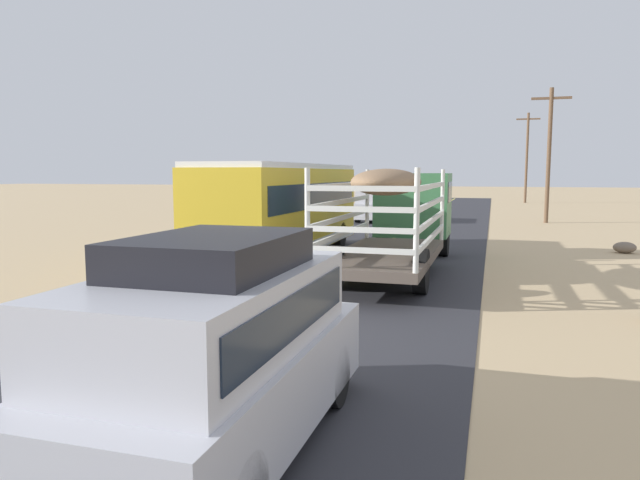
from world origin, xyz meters
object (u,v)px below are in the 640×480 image
object	(u,v)px
power_pole_mid	(549,151)
boulder_near_shoulder	(625,247)
car_far	(376,204)
livestock_truck	(404,209)
power_pole_far	(527,155)
suv_near	(217,347)
bus	(284,208)

from	to	relation	value
power_pole_mid	boulder_near_shoulder	bearing A→B (deg)	-82.78
car_far	boulder_near_shoulder	world-z (taller)	car_far
livestock_truck	power_pole_far	distance (m)	42.33
suv_near	power_pole_mid	size ratio (longest dim) A/B	0.59
bus	power_pole_mid	size ratio (longest dim) A/B	1.28
suv_near	livestock_truck	xyz separation A→B (m)	(-0.03, 13.15, 0.64)
livestock_truck	power_pole_far	world-z (taller)	power_pole_far
bus	power_pole_mid	distance (m)	20.61
suv_near	power_pole_far	size ratio (longest dim) A/B	0.53
suv_near	boulder_near_shoulder	distance (m)	19.56
bus	power_pole_far	bearing A→B (deg)	76.74
power_pole_mid	power_pole_far	bearing A→B (deg)	90.00
bus	boulder_near_shoulder	distance (m)	12.60
suv_near	car_far	xyz separation A→B (m)	(-4.11, 29.22, -0.06)
livestock_truck	bus	xyz separation A→B (m)	(-4.11, 0.04, -0.04)
bus	car_far	xyz separation A→B (m)	(0.02, 16.03, -0.66)
car_far	power_pole_far	size ratio (longest dim) A/B	0.53
power_pole_far	boulder_near_shoulder	bearing A→B (deg)	-87.44
bus	boulder_near_shoulder	xyz separation A→B (m)	(11.50, 4.90, -1.54)
livestock_truck	car_far	xyz separation A→B (m)	(-4.08, 16.07, -0.70)
car_far	power_pole_far	distance (m)	27.82
car_far	boulder_near_shoulder	bearing A→B (deg)	-44.10
power_pole_mid	boulder_near_shoulder	world-z (taller)	power_pole_mid
suv_near	power_pole_mid	bearing A→B (deg)	79.59
power_pole_far	boulder_near_shoulder	xyz separation A→B (m)	(1.65, -36.90, -4.46)
power_pole_mid	power_pole_far	distance (m)	23.87
bus	car_far	distance (m)	16.04
suv_near	car_far	bearing A→B (deg)	98.00
livestock_truck	boulder_near_shoulder	world-z (taller)	livestock_truck
bus	car_far	size ratio (longest dim) A/B	2.16
suv_near	livestock_truck	size ratio (longest dim) A/B	0.48
suv_near	car_far	world-z (taller)	suv_near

